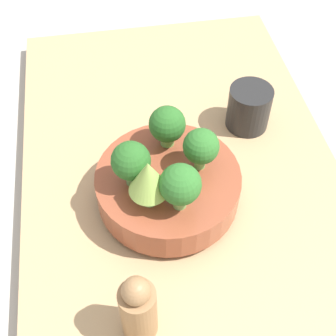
# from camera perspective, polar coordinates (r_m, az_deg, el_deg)

# --- Properties ---
(ground_plane) EXTENTS (6.00, 6.00, 0.00)m
(ground_plane) POSITION_cam_1_polar(r_m,az_deg,el_deg) (0.93, 2.09, -3.69)
(ground_plane) COLOR #ADA89E
(table) EXTENTS (1.07, 0.62, 0.04)m
(table) POSITION_cam_1_polar(r_m,az_deg,el_deg) (0.92, 2.12, -2.92)
(table) COLOR tan
(table) RESTS_ON ground_plane
(bowl) EXTENTS (0.26, 0.26, 0.07)m
(bowl) POSITION_cam_1_polar(r_m,az_deg,el_deg) (0.84, 0.00, -2.24)
(bowl) COLOR brown
(bowl) RESTS_ON table
(broccoli_floret_right) EXTENTS (0.07, 0.07, 0.08)m
(broccoli_floret_right) POSITION_cam_1_polar(r_m,az_deg,el_deg) (0.83, -0.09, 5.27)
(broccoli_floret_right) COLOR #6BA34C
(broccoli_floret_right) RESTS_ON bowl
(broccoli_floret_front) EXTENTS (0.06, 0.06, 0.08)m
(broccoli_floret_front) POSITION_cam_1_polar(r_m,az_deg,el_deg) (0.79, 4.05, 2.58)
(broccoli_floret_front) COLOR #6BA34C
(broccoli_floret_front) RESTS_ON bowl
(romanesco_piece_far) EXTENTS (0.07, 0.07, 0.10)m
(romanesco_piece_far) POSITION_cam_1_polar(r_m,az_deg,el_deg) (0.74, -2.41, -1.26)
(romanesco_piece_far) COLOR #7AB256
(romanesco_piece_far) RESTS_ON bowl
(broccoli_floret_left) EXTENTS (0.07, 0.07, 0.09)m
(broccoli_floret_left) POSITION_cam_1_polar(r_m,az_deg,el_deg) (0.74, 1.51, -2.10)
(broccoli_floret_left) COLOR #7AB256
(broccoli_floret_left) RESTS_ON bowl
(broccoli_floret_back) EXTENTS (0.07, 0.07, 0.09)m
(broccoli_floret_back) POSITION_cam_1_polar(r_m,az_deg,el_deg) (0.77, -4.55, 0.78)
(broccoli_floret_back) COLOR #609347
(broccoli_floret_back) RESTS_ON bowl
(cup) EXTENTS (0.09, 0.09, 0.09)m
(cup) POSITION_cam_1_polar(r_m,az_deg,el_deg) (0.99, 9.84, 7.24)
(cup) COLOR black
(cup) RESTS_ON table
(pepper_mill) EXTENTS (0.05, 0.05, 0.15)m
(pepper_mill) POSITION_cam_1_polar(r_m,az_deg,el_deg) (0.70, -3.65, -16.74)
(pepper_mill) COLOR #997047
(pepper_mill) RESTS_ON table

